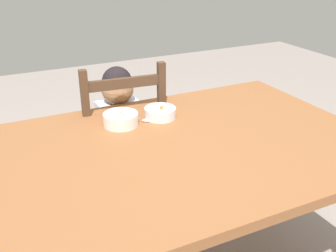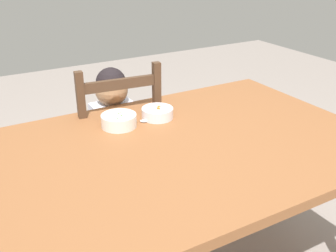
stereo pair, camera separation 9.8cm
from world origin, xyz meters
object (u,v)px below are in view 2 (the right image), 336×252
Objects in this scene: dining_chair at (116,155)px; bowl_of_carrots at (157,113)px; dining_table at (186,161)px; child_figure at (116,128)px; spoon at (149,121)px; bowl_of_peas at (119,120)px.

dining_chair reaches higher than bowl_of_carrots.
dining_table is 1.64× the size of child_figure.
bowl_of_carrots is 1.11× the size of spoon.
bowl_of_peas is at bearing 121.93° from dining_table.
spoon is at bearing -82.39° from child_figure.
bowl_of_peas is at bearing 171.72° from spoon.
dining_chair reaches higher than child_figure.
spoon is (-0.04, 0.27, 0.09)m from dining_table.
child_figure is at bearing 108.42° from bowl_of_carrots.
dining_chair is at bearing 72.68° from bowl_of_peas.
dining_table is 0.31m from bowl_of_carrots.
bowl_of_carrots is at bearing 0.01° from bowl_of_peas.
child_figure is at bearing 71.59° from bowl_of_peas.
bowl_of_carrots is (0.02, 0.29, 0.11)m from dining_table.
bowl_of_peas is (-0.09, -0.30, 0.34)m from dining_chair.
dining_table is 1.56× the size of dining_chair.
spoon is at bearing -8.28° from bowl_of_peas.
bowl_of_carrots is (0.19, 0.00, -0.00)m from bowl_of_peas.
child_figure reaches higher than bowl_of_carrots.
dining_table is at bearing -81.67° from spoon.
dining_table is at bearing -82.06° from child_figure.
spoon is (0.04, -0.31, 0.15)m from child_figure.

